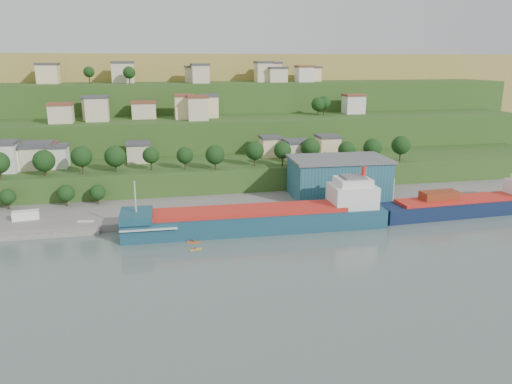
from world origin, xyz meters
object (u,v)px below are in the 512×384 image
object	(u,v)px
cargo_ship_far	(472,206)
warehouse	(339,177)
cargo_ship_near	(265,219)
kayak_orange	(194,241)
caravan	(26,217)

from	to	relation	value
cargo_ship_far	warehouse	xyz separation A→B (m)	(-35.18, 19.93, 6.05)
cargo_ship_near	kayak_orange	distance (m)	21.05
cargo_ship_near	warehouse	size ratio (longest dim) A/B	2.25
cargo_ship_near	kayak_orange	bearing A→B (deg)	-161.26
cargo_ship_far	caravan	bearing A→B (deg)	170.75
cargo_ship_near	caravan	xyz separation A→B (m)	(-64.30, 16.38, -0.12)
cargo_ship_far	warehouse	size ratio (longest dim) A/B	1.75
cargo_ship_near	caravan	size ratio (longest dim) A/B	10.37
cargo_ship_far	kayak_orange	xyz separation A→B (m)	(-84.36, -7.36, -2.12)
kayak_orange	cargo_ship_far	bearing A→B (deg)	23.07
warehouse	kayak_orange	size ratio (longest dim) A/B	9.05
cargo_ship_near	cargo_ship_far	size ratio (longest dim) A/B	1.28
warehouse	caravan	distance (m)	93.83
cargo_ship_far	caravan	xyz separation A→B (m)	(-128.72, 15.23, 0.43)
cargo_ship_near	caravan	distance (m)	66.35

